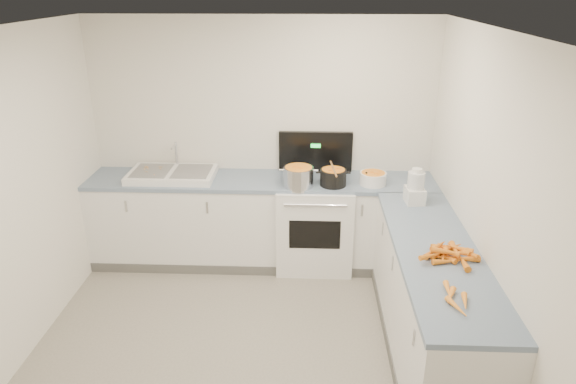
{
  "coord_description": "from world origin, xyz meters",
  "views": [
    {
      "loc": [
        0.48,
        -3.12,
        2.79
      ],
      "look_at": [
        0.3,
        1.1,
        1.05
      ],
      "focal_mm": 32.0,
      "sensor_mm": 36.0,
      "label": 1
    }
  ],
  "objects_px": {
    "steel_pot": "(298,178)",
    "extract_bottle": "(366,180)",
    "sink": "(172,174)",
    "spice_jar": "(380,182)",
    "stove": "(314,222)",
    "black_pot": "(333,178)",
    "mixing_bowl": "(373,178)",
    "food_processor": "(415,188)"
  },
  "relations": [
    {
      "from": "steel_pot",
      "to": "extract_bottle",
      "type": "xyz_separation_m",
      "value": [
        0.66,
        0.05,
        -0.03
      ]
    },
    {
      "from": "steel_pot",
      "to": "extract_bottle",
      "type": "height_order",
      "value": "steel_pot"
    },
    {
      "from": "sink",
      "to": "spice_jar",
      "type": "bearing_deg",
      "value": -4.26
    },
    {
      "from": "stove",
      "to": "sink",
      "type": "relative_size",
      "value": 1.58
    },
    {
      "from": "black_pot",
      "to": "sink",
      "type": "bearing_deg",
      "value": 174.97
    },
    {
      "from": "stove",
      "to": "mixing_bowl",
      "type": "xyz_separation_m",
      "value": [
        0.56,
        -0.08,
        0.53
      ]
    },
    {
      "from": "stove",
      "to": "steel_pot",
      "type": "xyz_separation_m",
      "value": [
        -0.17,
        -0.16,
        0.55
      ]
    },
    {
      "from": "spice_jar",
      "to": "mixing_bowl",
      "type": "bearing_deg",
      "value": 136.77
    },
    {
      "from": "mixing_bowl",
      "to": "food_processor",
      "type": "relative_size",
      "value": 0.8
    },
    {
      "from": "black_pot",
      "to": "spice_jar",
      "type": "height_order",
      "value": "black_pot"
    },
    {
      "from": "stove",
      "to": "mixing_bowl",
      "type": "distance_m",
      "value": 0.77
    },
    {
      "from": "mixing_bowl",
      "to": "spice_jar",
      "type": "height_order",
      "value": "mixing_bowl"
    },
    {
      "from": "spice_jar",
      "to": "black_pot",
      "type": "bearing_deg",
      "value": 178.5
    },
    {
      "from": "black_pot",
      "to": "steel_pot",
      "type": "bearing_deg",
      "value": -173.99
    },
    {
      "from": "stove",
      "to": "spice_jar",
      "type": "relative_size",
      "value": 15.95
    },
    {
      "from": "stove",
      "to": "spice_jar",
      "type": "xyz_separation_m",
      "value": [
        0.62,
        -0.14,
        0.51
      ]
    },
    {
      "from": "black_pot",
      "to": "food_processor",
      "type": "distance_m",
      "value": 0.82
    },
    {
      "from": "black_pot",
      "to": "extract_bottle",
      "type": "relative_size",
      "value": 2.32
    },
    {
      "from": "mixing_bowl",
      "to": "spice_jar",
      "type": "bearing_deg",
      "value": -43.23
    },
    {
      "from": "stove",
      "to": "steel_pot",
      "type": "height_order",
      "value": "stove"
    },
    {
      "from": "black_pot",
      "to": "food_processor",
      "type": "bearing_deg",
      "value": -28.85
    },
    {
      "from": "extract_bottle",
      "to": "spice_jar",
      "type": "xyz_separation_m",
      "value": [
        0.13,
        -0.03,
        -0.01
      ]
    },
    {
      "from": "sink",
      "to": "food_processor",
      "type": "bearing_deg",
      "value": -12.92
    },
    {
      "from": "stove",
      "to": "food_processor",
      "type": "xyz_separation_m",
      "value": [
        0.88,
        -0.52,
        0.61
      ]
    },
    {
      "from": "mixing_bowl",
      "to": "black_pot",
      "type": "bearing_deg",
      "value": -173.54
    },
    {
      "from": "spice_jar",
      "to": "sink",
      "type": "bearing_deg",
      "value": 175.74
    },
    {
      "from": "sink",
      "to": "steel_pot",
      "type": "bearing_deg",
      "value": -7.89
    },
    {
      "from": "sink",
      "to": "food_processor",
      "type": "xyz_separation_m",
      "value": [
        2.33,
        -0.54,
        0.1
      ]
    },
    {
      "from": "stove",
      "to": "black_pot",
      "type": "relative_size",
      "value": 5.34
    },
    {
      "from": "sink",
      "to": "steel_pot",
      "type": "height_order",
      "value": "sink"
    },
    {
      "from": "mixing_bowl",
      "to": "extract_bottle",
      "type": "xyz_separation_m",
      "value": [
        -0.07,
        -0.03,
        -0.01
      ]
    },
    {
      "from": "stove",
      "to": "black_pot",
      "type": "distance_m",
      "value": 0.58
    },
    {
      "from": "steel_pot",
      "to": "black_pot",
      "type": "bearing_deg",
      "value": 6.01
    },
    {
      "from": "black_pot",
      "to": "mixing_bowl",
      "type": "xyz_separation_m",
      "value": [
        0.39,
        0.04,
        -0.01
      ]
    },
    {
      "from": "sink",
      "to": "spice_jar",
      "type": "distance_m",
      "value": 2.08
    },
    {
      "from": "steel_pot",
      "to": "sink",
      "type": "bearing_deg",
      "value": 172.11
    },
    {
      "from": "steel_pot",
      "to": "black_pot",
      "type": "relative_size",
      "value": 1.15
    },
    {
      "from": "steel_pot",
      "to": "spice_jar",
      "type": "distance_m",
      "value": 0.79
    },
    {
      "from": "mixing_bowl",
      "to": "extract_bottle",
      "type": "relative_size",
      "value": 2.38
    },
    {
      "from": "sink",
      "to": "spice_jar",
      "type": "relative_size",
      "value": 10.08
    },
    {
      "from": "stove",
      "to": "extract_bottle",
      "type": "bearing_deg",
      "value": -12.54
    },
    {
      "from": "sink",
      "to": "extract_bottle",
      "type": "xyz_separation_m",
      "value": [
        1.94,
        -0.13,
        0.02
      ]
    }
  ]
}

